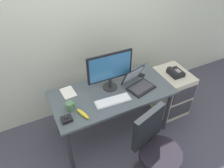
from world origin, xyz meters
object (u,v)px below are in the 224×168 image
file_cabinet (170,92)px  laptop (138,83)px  trackball_mouse (67,119)px  cell_phone (139,75)px  office_chair (155,153)px  monitor_main (110,69)px  banana (83,114)px  desk_phone (175,72)px  coffee_mug (70,106)px  paper_notepad (68,93)px  keyboard (113,101)px

file_cabinet → laptop: size_ratio=1.74×
trackball_mouse → cell_phone: size_ratio=0.77×
cell_phone → office_chair: bearing=-148.8°
cell_phone → monitor_main: bearing=149.4°
monitor_main → laptop: bearing=-22.6°
banana → trackball_mouse: bearing=179.7°
desk_phone → cell_phone: (-0.48, 0.14, 0.03)m
desk_phone → monitor_main: (-0.94, 0.08, 0.30)m
coffee_mug → paper_notepad: size_ratio=0.47×
desk_phone → trackball_mouse: size_ratio=1.82×
keyboard → cell_phone: bearing=29.5°
monitor_main → cell_phone: 0.53m
file_cabinet → coffee_mug: size_ratio=6.78×
coffee_mug → laptop: bearing=1.1°
laptop → banana: size_ratio=1.98×
coffee_mug → cell_phone: coffee_mug is taller
office_chair → paper_notepad: size_ratio=4.48×
keyboard → coffee_mug: 0.48m
office_chair → coffee_mug: office_chair is taller
monitor_main → desk_phone: bearing=-5.1°
trackball_mouse → coffee_mug: bearing=58.4°
cell_phone → trackball_mouse: bearing=159.3°
file_cabinet → office_chair: 1.16m
monitor_main → trackball_mouse: monitor_main is taller
office_chair → banana: office_chair is taller
file_cabinet → banana: size_ratio=3.46×
cell_phone → banana: bearing=162.5°
monitor_main → paper_notepad: size_ratio=2.64×
keyboard → cell_phone: keyboard is taller
office_chair → keyboard: (-0.19, 0.62, 0.31)m
trackball_mouse → cell_phone: trackball_mouse is taller
laptop → trackball_mouse: (-0.95, -0.15, -0.03)m
trackball_mouse → coffee_mug: (0.08, 0.14, 0.03)m
desk_phone → cell_phone: bearing=163.4°
monitor_main → paper_notepad: (-0.49, 0.13, -0.27)m
keyboard → trackball_mouse: bearing=-176.0°
laptop → banana: laptop is taller
monitor_main → banana: size_ratio=2.89×
laptop → paper_notepad: (-0.81, 0.26, -0.05)m
coffee_mug → paper_notepad: coffee_mug is taller
coffee_mug → paper_notepad: bearing=78.2°
laptop → trackball_mouse: bearing=-170.9°
file_cabinet → paper_notepad: (-1.44, 0.19, 0.39)m
file_cabinet → banana: banana is taller
paper_notepad → office_chair: bearing=-58.8°
trackball_mouse → paper_notepad: size_ratio=0.53×
keyboard → paper_notepad: size_ratio=2.01×
banana → monitor_main: bearing=31.9°
coffee_mug → cell_phone: bearing=11.7°
desk_phone → banana: 1.41m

